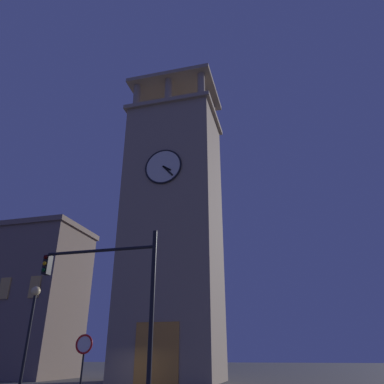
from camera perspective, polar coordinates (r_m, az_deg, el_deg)
clocktower at (r=32.29m, az=-2.94°, el=-5.37°), size 8.30×6.84×28.90m
traffic_signal_near at (r=13.88m, az=-12.05°, el=-14.43°), size 4.60×0.41×6.04m
street_lamp at (r=19.91m, az=-23.77°, el=-17.50°), size 0.44×0.44×4.91m
no_horn_sign at (r=17.02m, az=-16.53°, el=-22.43°), size 0.78×0.14×2.62m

